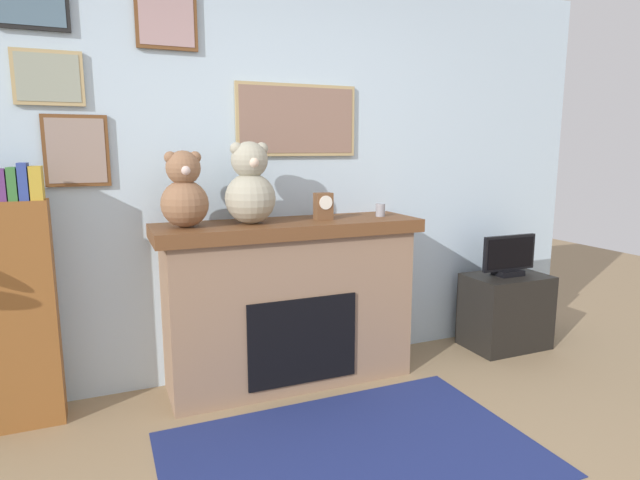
{
  "coord_description": "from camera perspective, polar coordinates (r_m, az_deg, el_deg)",
  "views": [
    {
      "loc": [
        -0.88,
        -1.29,
        1.47
      ],
      "look_at": [
        0.39,
        1.71,
        0.9
      ],
      "focal_mm": 29.42,
      "sensor_mm": 36.0,
      "label": 1
    }
  ],
  "objects": [
    {
      "name": "bookshelf",
      "position": [
        3.16,
        -29.94,
        -6.24
      ],
      "size": [
        0.36,
        0.16,
        1.4
      ],
      "color": "brown",
      "rests_on": "ground_plane"
    },
    {
      "name": "area_rug",
      "position": [
        2.77,
        3.62,
        -22.14
      ],
      "size": [
        1.8,
        1.16,
        0.01
      ],
      "primitive_type": "cube",
      "color": "navy",
      "rests_on": "ground_plane"
    },
    {
      "name": "back_wall",
      "position": [
        3.41,
        -8.01,
        7.04
      ],
      "size": [
        5.2,
        0.15,
        2.6
      ],
      "color": "silver",
      "rests_on": "ground_plane"
    },
    {
      "name": "fireplace",
      "position": [
        3.32,
        -3.32,
        -6.7
      ],
      "size": [
        1.63,
        0.52,
        1.03
      ],
      "color": "#8D6D54",
      "rests_on": "ground_plane"
    },
    {
      "name": "candle_jar",
      "position": [
        3.45,
        6.58,
        3.26
      ],
      "size": [
        0.06,
        0.06,
        0.08
      ],
      "primitive_type": "cylinder",
      "color": "gray",
      "rests_on": "fireplace"
    },
    {
      "name": "teddy_bear_grey",
      "position": [
        3.02,
        -14.54,
        4.95
      ],
      "size": [
        0.27,
        0.27,
        0.43
      ],
      "color": "#865E42",
      "rests_on": "fireplace"
    },
    {
      "name": "teddy_bear_tan",
      "position": [
        3.1,
        -7.61,
        5.72
      ],
      "size": [
        0.3,
        0.3,
        0.48
      ],
      "color": "#A19C87",
      "rests_on": "fireplace"
    },
    {
      "name": "mantel_clock",
      "position": [
        3.26,
        0.37,
        3.7
      ],
      "size": [
        0.11,
        0.08,
        0.17
      ],
      "color": "brown",
      "rests_on": "fireplace"
    },
    {
      "name": "television",
      "position": [
        4.09,
        19.86,
        -1.78
      ],
      "size": [
        0.45,
        0.14,
        0.3
      ],
      "color": "black",
      "rests_on": "tv_stand"
    },
    {
      "name": "tv_stand",
      "position": [
        4.19,
        19.52,
        -7.29
      ],
      "size": [
        0.59,
        0.4,
        0.55
      ],
      "primitive_type": "cube",
      "color": "black",
      "rests_on": "ground_plane"
    }
  ]
}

